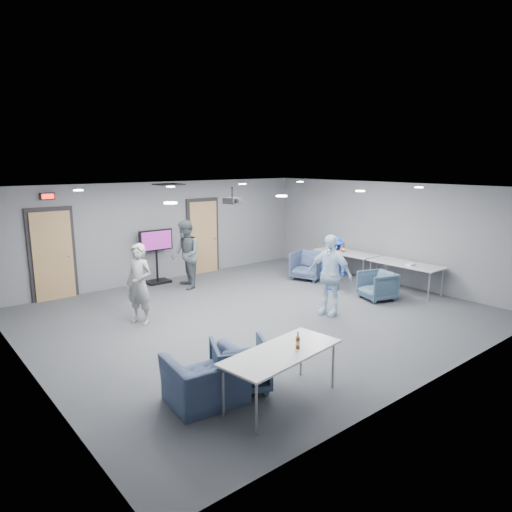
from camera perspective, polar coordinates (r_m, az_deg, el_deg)
floor at (r=9.90m, az=0.22°, el=-7.31°), size 9.00×9.00×0.00m
ceiling at (r=9.37m, az=0.23°, el=8.50°), size 9.00×9.00×0.00m
wall_back at (r=12.83m, az=-11.26°, el=3.07°), size 9.00×0.02×2.70m
wall_front at (r=7.03m, az=21.59°, el=-4.59°), size 9.00×0.02×2.70m
wall_left at (r=7.59m, az=-27.01°, el=-3.90°), size 0.02×8.00×2.70m
wall_right at (r=12.85m, az=15.89°, el=2.86°), size 0.02×8.00×2.70m
door_left at (r=11.75m, az=-24.07°, el=0.09°), size 1.06×0.17×2.24m
door_right at (r=13.44m, az=-6.62°, el=2.38°), size 1.06×0.17×2.24m
exit_sign at (r=11.55m, az=-24.61°, el=6.81°), size 0.32×0.08×0.16m
hvac_diffuser at (r=11.42m, az=-10.87°, el=8.79°), size 0.60×0.60×0.03m
downlights at (r=9.37m, az=0.23°, el=8.41°), size 6.18×3.78×0.02m
person_a at (r=9.44m, az=-14.39°, el=-3.42°), size 0.61×0.71×1.64m
person_b at (r=11.85m, az=-8.79°, el=0.19°), size 0.89×1.02×1.78m
person_c at (r=9.81m, az=9.16°, el=-2.34°), size 0.66×1.09×1.74m
person_d at (r=11.71m, az=9.65°, el=-0.91°), size 0.66×0.98×1.40m
chair_right_a at (r=12.80m, az=6.55°, el=-1.19°), size 1.08×1.07×0.77m
chair_right_b at (r=11.23m, az=14.93°, el=-3.61°), size 0.92×0.91×0.67m
chair_front_a at (r=6.74m, az=-2.02°, el=-13.41°), size 1.04×1.05×0.72m
chair_front_b at (r=6.40m, az=-6.09°, el=-15.14°), size 1.14×1.03×0.68m
table_right_a at (r=13.11m, az=11.20°, el=0.30°), size 0.76×1.83×0.73m
table_right_b at (r=12.02m, az=18.20°, el=-1.08°), size 0.76×1.83×0.73m
table_front_left at (r=6.27m, az=3.24°, el=-12.18°), size 1.86×0.96×0.73m
bottle_front at (r=6.32m, az=5.24°, el=-10.70°), size 0.06×0.06×0.24m
bottle_right at (r=13.03m, az=10.88°, el=0.91°), size 0.07×0.07×0.28m
snack_box at (r=13.23m, az=10.46°, el=0.71°), size 0.18×0.15×0.04m
wrapper at (r=11.80m, az=18.73°, el=-1.00°), size 0.24×0.17×0.05m
tv_stand at (r=12.51m, az=-12.33°, el=0.36°), size 0.95×0.45×1.46m
projector at (r=9.94m, az=-2.98°, el=6.96°), size 0.40×0.37×0.36m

